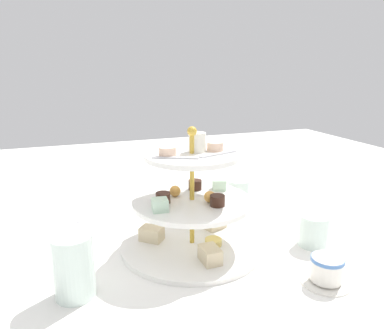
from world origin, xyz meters
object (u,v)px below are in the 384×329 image
at_px(butter_knife_left, 101,211).
at_px(water_glass_mid_back, 238,196).
at_px(tiered_serving_stand, 192,211).
at_px(water_glass_tall_right, 74,266).
at_px(teacup_with_saucer, 326,271).
at_px(water_glass_short_left, 314,230).

xyz_separation_m(butter_knife_left, water_glass_mid_back, (0.35, -0.12, 0.04)).
relative_size(tiered_serving_stand, water_glass_mid_back, 3.56).
distance_m(water_glass_tall_right, teacup_with_saucer, 0.44).
distance_m(butter_knife_left, water_glass_mid_back, 0.37).
relative_size(butter_knife_left, water_glass_mid_back, 1.97).
relative_size(water_glass_tall_right, water_glass_mid_back, 1.29).
height_order(tiered_serving_stand, butter_knife_left, tiered_serving_stand).
distance_m(water_glass_short_left, water_glass_mid_back, 0.24).
relative_size(water_glass_tall_right, water_glass_short_left, 1.61).
height_order(water_glass_tall_right, teacup_with_saucer, water_glass_tall_right).
bearing_deg(water_glass_mid_back, water_glass_short_left, -74.46).
bearing_deg(water_glass_tall_right, water_glass_mid_back, 29.63).
bearing_deg(water_glass_short_left, water_glass_tall_right, -178.56).
height_order(water_glass_short_left, butter_knife_left, water_glass_short_left).
relative_size(water_glass_tall_right, teacup_with_saucer, 1.24).
xyz_separation_m(tiered_serving_stand, water_glass_short_left, (0.25, -0.08, -0.05)).
height_order(butter_knife_left, water_glass_mid_back, water_glass_mid_back).
distance_m(water_glass_short_left, butter_knife_left, 0.55).
height_order(teacup_with_saucer, water_glass_mid_back, water_glass_mid_back).
height_order(water_glass_tall_right, water_glass_short_left, water_glass_tall_right).
distance_m(water_glass_tall_right, butter_knife_left, 0.38).
height_order(water_glass_short_left, water_glass_mid_back, water_glass_mid_back).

